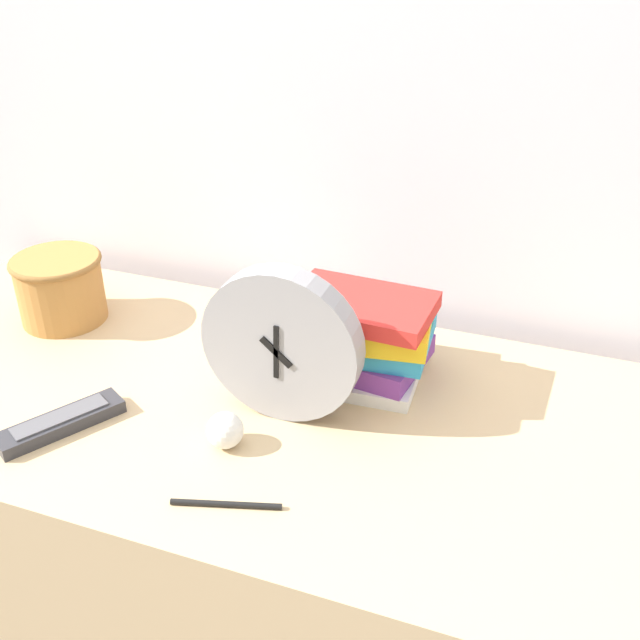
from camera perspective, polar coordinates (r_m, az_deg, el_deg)
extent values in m
cube|color=silver|center=(1.34, 0.02, 21.71)|extent=(6.00, 0.04, 2.40)
cube|color=tan|center=(1.42, -5.58, -17.33)|extent=(1.36, 0.63, 0.70)
cylinder|color=#99999E|center=(1.08, -2.91, -1.89)|extent=(0.24, 0.04, 0.24)
cylinder|color=white|center=(1.07, -3.17, -2.22)|extent=(0.21, 0.01, 0.21)
cube|color=black|center=(1.07, -3.32, -2.42)|extent=(0.05, 0.01, 0.05)
cube|color=black|center=(1.07, -3.32, -2.42)|extent=(0.01, 0.01, 0.09)
cylinder|color=black|center=(1.07, -3.32, -2.42)|extent=(0.01, 0.01, 0.01)
cube|color=white|center=(1.23, 3.07, -3.70)|extent=(0.20, 0.18, 0.02)
cube|color=#7A3899|center=(1.23, 2.45, -2.20)|extent=(0.25, 0.18, 0.03)
cube|color=#2D9ED1|center=(1.21, 3.01, -0.97)|extent=(0.24, 0.18, 0.03)
cube|color=yellow|center=(1.17, 2.98, -0.23)|extent=(0.24, 0.17, 0.04)
cube|color=red|center=(1.15, 3.18, 1.06)|extent=(0.22, 0.15, 0.03)
cylinder|color=#B27A3D|center=(1.44, -19.17, 2.27)|extent=(0.15, 0.15, 0.12)
torus|color=olive|center=(1.42, -19.54, 4.27)|extent=(0.16, 0.16, 0.01)
cube|color=#333338|center=(1.17, -19.12, -7.42)|extent=(0.14, 0.18, 0.02)
cube|color=#59595E|center=(1.17, -19.22, -6.96)|extent=(0.10, 0.14, 0.00)
sphere|color=white|center=(1.08, -7.25, -8.33)|extent=(0.05, 0.05, 0.05)
cylinder|color=black|center=(1.00, -7.17, -13.75)|extent=(0.14, 0.05, 0.01)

